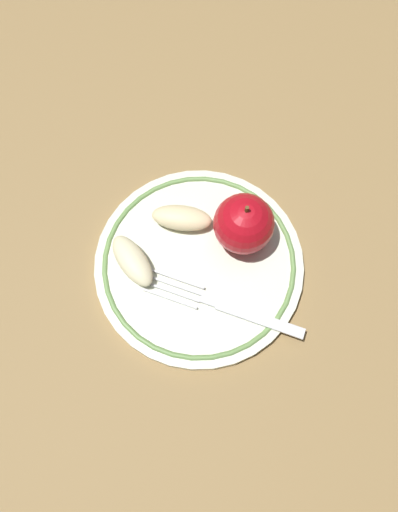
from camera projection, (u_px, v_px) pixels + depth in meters
name	position (u px, v px, depth m)	size (l,w,h in m)	color
ground_plane	(188.00, 272.00, 0.58)	(2.00, 2.00, 0.00)	olive
plate	(199.00, 264.00, 0.57)	(0.24, 0.24, 0.02)	silver
apple_red_whole	(244.00, 224.00, 0.54)	(0.07, 0.07, 0.08)	#B30F1A
apple_slice_front	(132.00, 261.00, 0.55)	(0.07, 0.03, 0.02)	beige
apple_slice_back	(179.00, 218.00, 0.57)	(0.07, 0.03, 0.02)	beige
fork	(229.00, 308.00, 0.55)	(0.10, 0.17, 0.00)	silver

